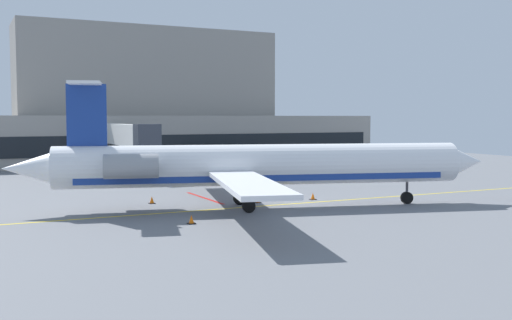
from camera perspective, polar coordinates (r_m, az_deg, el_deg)
The scene contains 11 objects.
ground at distance 45.60m, azimuth 4.15°, elevation -4.23°, with size 120.00×120.00×0.11m.
terminal_building at distance 91.15m, azimuth -10.47°, elevation 4.60°, with size 70.71×16.13×19.66m.
jet_bridge_west at distance 69.99m, azimuth -12.13°, elevation 2.29°, with size 2.40×20.68×5.82m.
regional_jet at distance 43.11m, azimuth -0.09°, elevation -0.52°, with size 34.34×28.83×8.84m.
baggage_tug at distance 72.96m, azimuth 10.42°, elevation -0.46°, with size 3.53×3.12×1.83m.
pushback_tractor at distance 81.04m, azimuth 5.83°, elevation 0.02°, with size 2.51×4.41×1.76m.
fuel_tank at distance 79.21m, azimuth -0.85°, elevation 0.49°, with size 8.76×3.07×2.84m.
safety_cone_alpha at distance 46.15m, azimuth 0.15°, elevation -3.75°, with size 0.47×0.47×0.55m.
safety_cone_bravo at distance 37.39m, azimuth -6.10°, elevation -5.62°, with size 0.47×0.47×0.55m.
safety_cone_charlie at distance 46.43m, azimuth -9.78°, elevation -3.76°, with size 0.47×0.47×0.55m.
safety_cone_delta at distance 48.11m, azimuth 5.38°, elevation -3.44°, with size 0.47×0.47×0.55m.
Camera 1 is at (-22.70, -39.00, 6.52)m, focal length 42.49 mm.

